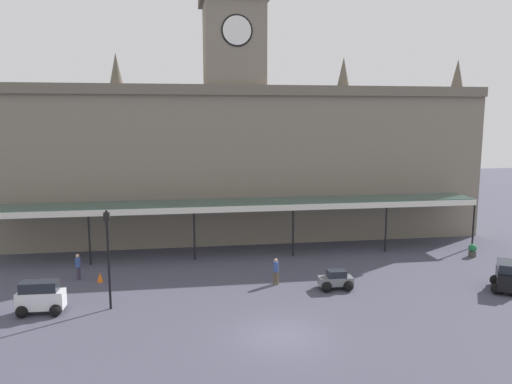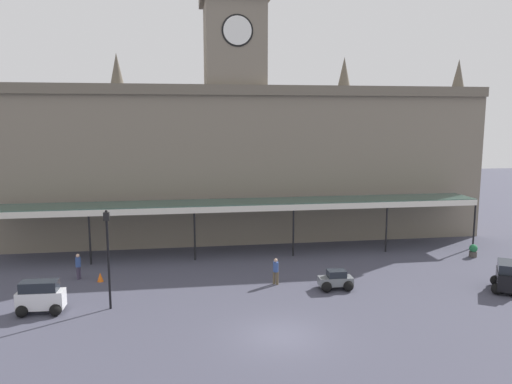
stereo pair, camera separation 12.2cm
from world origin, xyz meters
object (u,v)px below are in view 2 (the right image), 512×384
Objects in this scene: car_black_van at (505,278)px; traffic_cone at (100,277)px; car_white_van at (41,298)px; pedestrian_beside_cars at (276,270)px; planter_near_kerb at (473,250)px; victorian_lamppost at (108,249)px; pedestrian_near_entrance at (78,265)px; car_grey_sedan at (336,281)px.

traffic_cone is at bearing 167.53° from car_black_van.
car_white_van is 1.46× the size of pedestrian_beside_cars.
planter_near_kerb is at bearing 71.56° from car_black_van.
planter_near_kerb is (2.34, 7.01, -0.32)m from car_black_van.
traffic_cone is at bearing -176.54° from planter_near_kerb.
pedestrian_beside_cars is 10.30m from victorian_lamppost.
planter_near_kerb is (15.78, 3.81, -0.42)m from pedestrian_beside_cars.
car_white_van is 2.54× the size of planter_near_kerb.
car_black_van is at bearing -1.65° from victorian_lamppost.
pedestrian_near_entrance is 1.74× the size of planter_near_kerb.
pedestrian_near_entrance is 28.20m from planter_near_kerb.
car_black_van is 4.32× the size of traffic_cone.
pedestrian_near_entrance is 2.79× the size of traffic_cone.
car_grey_sedan is 16.42m from pedestrian_near_entrance.
pedestrian_near_entrance is at bearing 81.38° from car_white_van.
car_black_van is at bearing -13.33° from pedestrian_near_entrance.
car_black_van is at bearing -10.18° from car_grey_sedan.
car_black_van reaches higher than traffic_cone.
traffic_cone is (2.29, 4.81, -0.51)m from car_white_van.
pedestrian_beside_cars is at bearing -13.27° from pedestrian_near_entrance.
car_black_van is 7.40m from planter_near_kerb.
victorian_lamppost is at bearing -175.08° from car_grey_sedan.
pedestrian_near_entrance is 1.74m from traffic_cone.
car_black_van is 24.98m from traffic_cone.
car_grey_sedan is 1.24× the size of pedestrian_near_entrance.
car_grey_sedan is at bearing -15.29° from pedestrian_near_entrance.
pedestrian_beside_cars is at bearing -11.33° from traffic_cone.
victorian_lamppost is 9.17× the size of traffic_cone.
pedestrian_beside_cars reaches higher than traffic_cone.
car_white_van is at bearing -178.72° from victorian_lamppost.
pedestrian_beside_cars is 2.79× the size of traffic_cone.
pedestrian_beside_cars is (13.24, 2.61, 0.10)m from car_white_van.
traffic_cone is (-1.27, 4.73, -3.07)m from victorian_lamppost.
planter_near_kerb is at bearing 13.57° from pedestrian_beside_cars.
car_black_van reaches higher than planter_near_kerb.
pedestrian_beside_cars reaches higher than car_grey_sedan.
car_grey_sedan is 13.47m from victorian_lamppost.
car_black_van reaches higher than car_grey_sedan.
planter_near_kerb is at bearing 22.90° from car_grey_sedan.
victorian_lamppost is (-13.11, -1.13, 2.87)m from car_grey_sedan.
pedestrian_beside_cars is 11.18m from traffic_cone.
pedestrian_near_entrance is at bearing 164.71° from car_grey_sedan.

